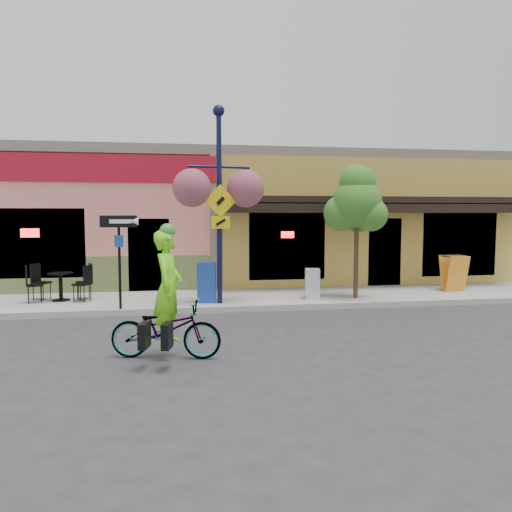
{
  "coord_description": "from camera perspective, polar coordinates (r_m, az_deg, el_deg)",
  "views": [
    {
      "loc": [
        -2.26,
        -11.63,
        2.44
      ],
      "look_at": [
        -0.26,
        0.5,
        1.4
      ],
      "focal_mm": 35.0,
      "sensor_mm": 36.0,
      "label": 1
    }
  ],
  "objects": [
    {
      "name": "lamp_post",
      "position": [
        12.73,
        -4.23,
        5.8
      ],
      "size": [
        1.67,
        0.84,
        5.02
      ],
      "primitive_type": null,
      "rotation": [
        0.0,
        0.0,
        0.13
      ],
      "color": "#121138",
      "rests_on": "sidewalk"
    },
    {
      "name": "newspaper_box_grey",
      "position": [
        13.58,
        6.45,
        -3.16
      ],
      "size": [
        0.44,
        0.41,
        0.81
      ],
      "primitive_type": null,
      "rotation": [
        0.0,
        0.0,
        -0.19
      ],
      "color": "#BBBBBB",
      "rests_on": "sidewalk"
    },
    {
      "name": "cafe_set_right",
      "position": [
        14.11,
        -21.53,
        -2.85
      ],
      "size": [
        1.78,
        1.24,
        0.97
      ],
      "primitive_type": null,
      "rotation": [
        0.0,
        0.0,
        0.29
      ],
      "color": "black",
      "rests_on": "sidewalk"
    },
    {
      "name": "newspaper_box_blue",
      "position": [
        13.03,
        -5.63,
        -3.01
      ],
      "size": [
        0.53,
        0.48,
        1.04
      ],
      "primitive_type": null,
      "rotation": [
        0.0,
        0.0,
        -0.16
      ],
      "color": "#193E9B",
      "rests_on": "sidewalk"
    },
    {
      "name": "sandwich_board",
      "position": [
        15.85,
        22.06,
        -1.88
      ],
      "size": [
        0.66,
        0.5,
        1.07
      ],
      "primitive_type": null,
      "rotation": [
        0.0,
        0.0,
        0.05
      ],
      "color": "orange",
      "rests_on": "sidewalk"
    },
    {
      "name": "one_way_sign",
      "position": [
        12.41,
        -15.33,
        -0.72
      ],
      "size": [
        0.87,
        0.24,
        2.25
      ],
      "primitive_type": null,
      "rotation": [
        0.0,
        0.0,
        0.06
      ],
      "color": "black",
      "rests_on": "sidewalk"
    },
    {
      "name": "sidewalk",
      "position": [
        14.02,
        0.05,
        -4.87
      ],
      "size": [
        24.0,
        3.0,
        0.15
      ],
      "primitive_type": "cube",
      "color": "#9E9B93",
      "rests_on": "ground"
    },
    {
      "name": "building",
      "position": [
        19.27,
        -2.63,
        4.27
      ],
      "size": [
        18.2,
        8.2,
        4.5
      ],
      "primitive_type": null,
      "color": "#E1816F",
      "rests_on": "ground"
    },
    {
      "name": "ground",
      "position": [
        12.1,
        1.61,
        -6.8
      ],
      "size": [
        90.0,
        90.0,
        0.0
      ],
      "primitive_type": "plane",
      "color": "#2D2D30",
      "rests_on": "ground"
    },
    {
      "name": "curb",
      "position": [
        12.62,
        1.13,
        -5.97
      ],
      "size": [
        24.0,
        0.12,
        0.15
      ],
      "primitive_type": "cube",
      "color": "#A8A59E",
      "rests_on": "ground"
    },
    {
      "name": "bicycle",
      "position": [
        8.65,
        -10.27,
        -8.26
      ],
      "size": [
        1.98,
        1.05,
        0.99
      ],
      "primitive_type": "imported",
      "rotation": [
        0.0,
        0.0,
        1.35
      ],
      "color": "maroon",
      "rests_on": "ground"
    },
    {
      "name": "cyclist_rider",
      "position": [
        8.56,
        -9.98,
        -5.2
      ],
      "size": [
        0.6,
        0.79,
        1.93
      ],
      "primitive_type": "imported",
      "rotation": [
        0.0,
        0.0,
        1.35
      ],
      "color": "#79FA1A",
      "rests_on": "ground"
    },
    {
      "name": "cafe_set_left",
      "position": [
        14.15,
        -21.33,
        -2.82
      ],
      "size": [
        1.81,
        1.39,
        0.97
      ],
      "primitive_type": null,
      "rotation": [
        0.0,
        0.0,
        -0.41
      ],
      "color": "black",
      "rests_on": "sidewalk"
    },
    {
      "name": "street_tree",
      "position": [
        13.77,
        11.42,
        2.81
      ],
      "size": [
        1.69,
        1.69,
        3.65
      ],
      "primitive_type": null,
      "rotation": [
        0.0,
        0.0,
        -0.21
      ],
      "color": "#3D7A26",
      "rests_on": "sidewalk"
    }
  ]
}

